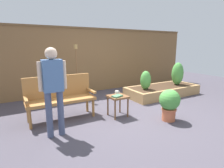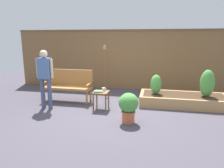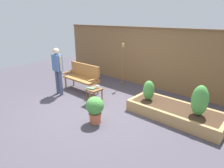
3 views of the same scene
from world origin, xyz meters
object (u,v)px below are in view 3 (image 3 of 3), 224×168
Objects in this scene: side_table at (94,91)px; potted_boxwood at (95,108)px; tiki_torch at (123,57)px; garden_bench at (83,75)px; book_on_table at (91,88)px; shrub_far_corner at (200,101)px; person_by_bench at (58,67)px; shrub_near_bench at (149,90)px; cup_on_table at (98,87)px.

potted_boxwood is (0.83, -0.75, -0.00)m from side_table.
potted_boxwood is at bearing -65.44° from tiki_torch.
tiki_torch is (0.82, 1.24, 0.57)m from garden_bench.
shrub_far_corner is at bearing 0.19° from book_on_table.
potted_boxwood is at bearing -12.57° from person_by_bench.
shrub_near_bench reaches higher than potted_boxwood.
cup_on_table is (0.05, 0.11, 0.12)m from side_table.
book_on_table is at bearing -151.40° from shrub_near_bench.
garden_bench is 2.57m from shrub_near_bench.
potted_boxwood is 1.61m from shrub_near_bench.
shrub_far_corner is 3.29m from tiki_torch.
cup_on_table is 1.81m from tiki_torch.
tiki_torch is 1.03× the size of person_by_bench.
tiki_torch is (-0.38, 1.67, 0.59)m from cup_on_table.
garden_bench is at bearing 146.88° from potted_boxwood.
shrub_near_bench reaches higher than cup_on_table.
person_by_bench is at bearing -118.70° from tiki_torch.
garden_bench reaches higher than shrub_near_bench.
book_on_table is (-0.05, -0.07, 0.10)m from side_table.
tiki_torch reaches higher than person_by_bench.
cup_on_table is (1.20, -0.43, -0.02)m from garden_bench.
cup_on_table is at bearing -167.08° from shrub_far_corner.
shrub_far_corner is (3.90, 0.20, 0.12)m from garden_bench.
garden_bench is at bearing -123.40° from tiki_torch.
shrub_near_bench is (1.41, 0.73, 0.18)m from side_table.
book_on_table reaches higher than side_table.
tiki_torch is (-1.74, 1.05, 0.54)m from shrub_near_bench.
side_table is at bearing 9.69° from person_by_bench.
shrub_far_corner reaches higher than cup_on_table.
tiki_torch reaches higher than shrub_far_corner.
tiki_torch is at bearing 56.60° from garden_bench.
garden_bench is 1.59m from tiki_torch.
book_on_table is at bearing -119.62° from cup_on_table.
cup_on_table is 0.08× the size of person_by_bench.
cup_on_table is at bearing -77.29° from tiki_torch.
side_table is (1.15, -0.54, -0.15)m from garden_bench.
tiki_torch reaches higher than garden_bench.
potted_boxwood is at bearing -142.36° from shrub_far_corner.
person_by_bench is (-1.11, -2.03, -0.18)m from tiki_torch.
person_by_bench reaches higher than shrub_near_bench.
person_by_bench reaches higher than garden_bench.
potted_boxwood is at bearing -33.12° from garden_bench.
potted_boxwood is 2.38m from person_by_bench.
side_table is 0.70× the size of potted_boxwood.
garden_bench reaches higher than book_on_table.
garden_bench is 0.92m from person_by_bench.
person_by_bench reaches higher than book_on_table.
person_by_bench is at bearing 167.43° from potted_boxwood.
side_table is at bearing -79.52° from tiki_torch.
garden_bench is at bearing 69.68° from person_by_bench.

